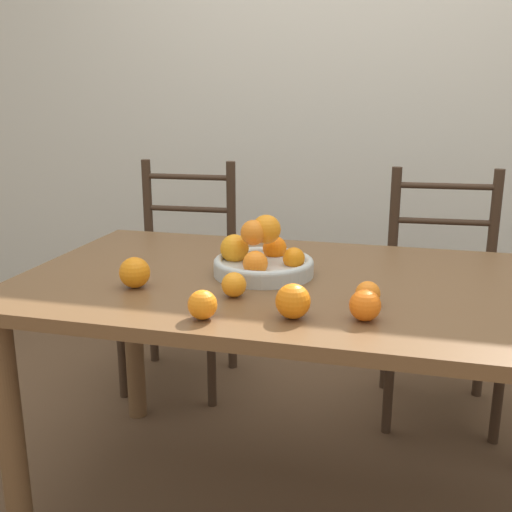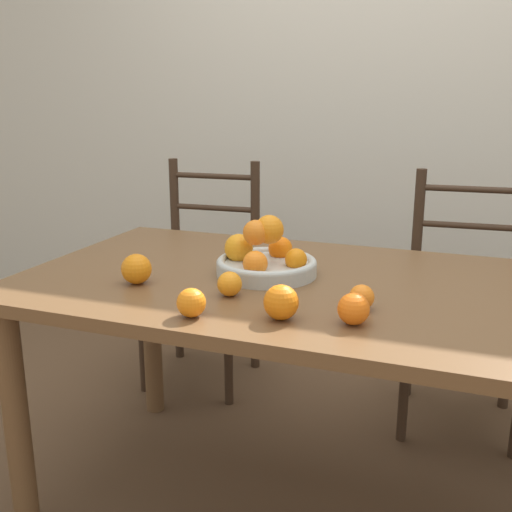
{
  "view_description": "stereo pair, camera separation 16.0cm",
  "coord_description": "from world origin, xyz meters",
  "px_view_note": "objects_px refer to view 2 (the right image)",
  "views": [
    {
      "loc": [
        0.27,
        -1.56,
        1.22
      ],
      "look_at": [
        -0.12,
        -0.07,
        0.8
      ],
      "focal_mm": 42.0,
      "sensor_mm": 36.0,
      "label": 1
    },
    {
      "loc": [
        0.42,
        -1.51,
        1.22
      ],
      "look_at": [
        -0.12,
        -0.07,
        0.8
      ],
      "focal_mm": 42.0,
      "sensor_mm": 36.0,
      "label": 2
    }
  ],
  "objects_px": {
    "fruit_bowl": "(265,258)",
    "orange_loose_4": "(354,309)",
    "orange_loose_2": "(191,303)",
    "chair_right": "(464,307)",
    "orange_loose_1": "(136,269)",
    "chair_left": "(204,277)",
    "orange_loose_5": "(362,297)",
    "orange_loose_3": "(230,284)",
    "orange_loose_0": "(281,302)"
  },
  "relations": [
    {
      "from": "fruit_bowl",
      "to": "orange_loose_4",
      "type": "xyz_separation_m",
      "value": [
        0.31,
        -0.29,
        -0.01
      ]
    },
    {
      "from": "orange_loose_2",
      "to": "chair_right",
      "type": "height_order",
      "value": "chair_right"
    },
    {
      "from": "orange_loose_1",
      "to": "chair_left",
      "type": "height_order",
      "value": "chair_left"
    },
    {
      "from": "orange_loose_4",
      "to": "orange_loose_5",
      "type": "xyz_separation_m",
      "value": [
        -0.0,
        0.1,
        -0.01
      ]
    },
    {
      "from": "orange_loose_3",
      "to": "chair_right",
      "type": "xyz_separation_m",
      "value": [
        0.56,
        0.91,
        -0.3
      ]
    },
    {
      "from": "chair_right",
      "to": "orange_loose_5",
      "type": "bearing_deg",
      "value": -108.31
    },
    {
      "from": "fruit_bowl",
      "to": "chair_right",
      "type": "xyz_separation_m",
      "value": [
        0.54,
        0.7,
        -0.32
      ]
    },
    {
      "from": "orange_loose_0",
      "to": "orange_loose_1",
      "type": "xyz_separation_m",
      "value": [
        -0.45,
        0.12,
        0.0
      ]
    },
    {
      "from": "fruit_bowl",
      "to": "orange_loose_3",
      "type": "distance_m",
      "value": 0.21
    },
    {
      "from": "orange_loose_0",
      "to": "orange_loose_1",
      "type": "distance_m",
      "value": 0.46
    },
    {
      "from": "fruit_bowl",
      "to": "chair_left",
      "type": "height_order",
      "value": "chair_left"
    },
    {
      "from": "orange_loose_5",
      "to": "chair_left",
      "type": "height_order",
      "value": "chair_left"
    },
    {
      "from": "chair_right",
      "to": "orange_loose_1",
      "type": "bearing_deg",
      "value": -136.72
    },
    {
      "from": "orange_loose_0",
      "to": "chair_right",
      "type": "bearing_deg",
      "value": 69.32
    },
    {
      "from": "fruit_bowl",
      "to": "orange_loose_3",
      "type": "bearing_deg",
      "value": -96.16
    },
    {
      "from": "chair_left",
      "to": "orange_loose_3",
      "type": "bearing_deg",
      "value": -64.08
    },
    {
      "from": "orange_loose_0",
      "to": "orange_loose_1",
      "type": "height_order",
      "value": "same"
    },
    {
      "from": "orange_loose_1",
      "to": "orange_loose_4",
      "type": "height_order",
      "value": "orange_loose_1"
    },
    {
      "from": "orange_loose_2",
      "to": "chair_right",
      "type": "bearing_deg",
      "value": 61.61
    },
    {
      "from": "orange_loose_0",
      "to": "orange_loose_5",
      "type": "bearing_deg",
      "value": 39.21
    },
    {
      "from": "fruit_bowl",
      "to": "orange_loose_1",
      "type": "relative_size",
      "value": 3.46
    },
    {
      "from": "orange_loose_0",
      "to": "orange_loose_3",
      "type": "bearing_deg",
      "value": 147.59
    },
    {
      "from": "fruit_bowl",
      "to": "chair_left",
      "type": "distance_m",
      "value": 0.94
    },
    {
      "from": "orange_loose_1",
      "to": "orange_loose_3",
      "type": "bearing_deg",
      "value": -1.46
    },
    {
      "from": "fruit_bowl",
      "to": "chair_left",
      "type": "bearing_deg",
      "value": 127.13
    },
    {
      "from": "orange_loose_2",
      "to": "orange_loose_4",
      "type": "bearing_deg",
      "value": 13.21
    },
    {
      "from": "orange_loose_2",
      "to": "chair_left",
      "type": "height_order",
      "value": "chair_left"
    },
    {
      "from": "orange_loose_1",
      "to": "orange_loose_3",
      "type": "xyz_separation_m",
      "value": [
        0.27,
        -0.01,
        -0.01
      ]
    },
    {
      "from": "orange_loose_3",
      "to": "orange_loose_5",
      "type": "distance_m",
      "value": 0.33
    },
    {
      "from": "orange_loose_5",
      "to": "chair_right",
      "type": "xyz_separation_m",
      "value": [
        0.23,
        0.89,
        -0.3
      ]
    },
    {
      "from": "orange_loose_2",
      "to": "chair_right",
      "type": "distance_m",
      "value": 1.26
    },
    {
      "from": "orange_loose_0",
      "to": "orange_loose_2",
      "type": "height_order",
      "value": "orange_loose_0"
    },
    {
      "from": "orange_loose_3",
      "to": "orange_loose_0",
      "type": "bearing_deg",
      "value": -32.41
    },
    {
      "from": "orange_loose_1",
      "to": "orange_loose_5",
      "type": "relative_size",
      "value": 1.35
    },
    {
      "from": "chair_left",
      "to": "orange_loose_4",
      "type": "bearing_deg",
      "value": -53.05
    },
    {
      "from": "chair_left",
      "to": "chair_right",
      "type": "xyz_separation_m",
      "value": [
        1.07,
        -0.0,
        0.0
      ]
    },
    {
      "from": "fruit_bowl",
      "to": "chair_right",
      "type": "distance_m",
      "value": 0.94
    },
    {
      "from": "orange_loose_4",
      "to": "chair_left",
      "type": "xyz_separation_m",
      "value": [
        -0.84,
        0.99,
        -0.3
      ]
    },
    {
      "from": "chair_left",
      "to": "orange_loose_1",
      "type": "bearing_deg",
      "value": -78.74
    },
    {
      "from": "orange_loose_2",
      "to": "orange_loose_5",
      "type": "xyz_separation_m",
      "value": [
        0.36,
        0.19,
        -0.0
      ]
    },
    {
      "from": "fruit_bowl",
      "to": "orange_loose_1",
      "type": "height_order",
      "value": "fruit_bowl"
    },
    {
      "from": "fruit_bowl",
      "to": "orange_loose_3",
      "type": "height_order",
      "value": "fruit_bowl"
    },
    {
      "from": "orange_loose_3",
      "to": "orange_loose_4",
      "type": "bearing_deg",
      "value": -14.03
    },
    {
      "from": "orange_loose_0",
      "to": "orange_loose_3",
      "type": "relative_size",
      "value": 1.28
    },
    {
      "from": "orange_loose_2",
      "to": "orange_loose_5",
      "type": "bearing_deg",
      "value": 27.67
    },
    {
      "from": "orange_loose_0",
      "to": "orange_loose_2",
      "type": "xyz_separation_m",
      "value": [
        -0.2,
        -0.06,
        -0.01
      ]
    },
    {
      "from": "orange_loose_5",
      "to": "orange_loose_1",
      "type": "bearing_deg",
      "value": -178.82
    },
    {
      "from": "orange_loose_1",
      "to": "fruit_bowl",
      "type": "bearing_deg",
      "value": 33.75
    },
    {
      "from": "orange_loose_4",
      "to": "orange_loose_0",
      "type": "bearing_deg",
      "value": -170.55
    },
    {
      "from": "orange_loose_0",
      "to": "orange_loose_2",
      "type": "bearing_deg",
      "value": -163.83
    }
  ]
}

